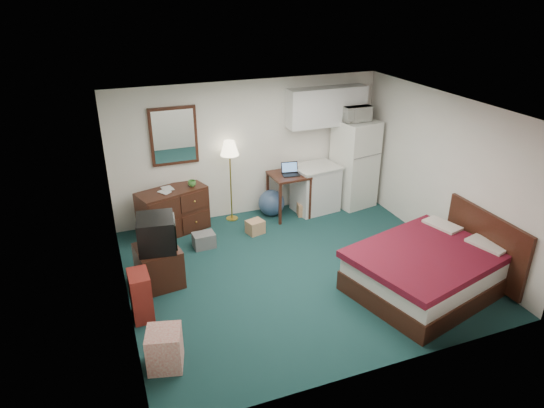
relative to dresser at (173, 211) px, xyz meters
name	(u,v)px	position (x,y,z in m)	size (l,w,h in m)	color
floor	(297,270)	(1.52, -1.94, -0.40)	(5.00, 4.50, 0.01)	#103336
ceiling	(301,109)	(1.52, -1.94, 2.10)	(5.00, 4.50, 0.01)	silver
walls	(299,195)	(1.52, -1.94, 0.85)	(5.01, 4.51, 2.50)	silver
mirror	(174,136)	(0.17, 0.28, 1.25)	(0.80, 0.06, 1.00)	white
upper_cabinets	(327,107)	(2.97, 0.14, 1.55)	(1.50, 0.35, 0.70)	silver
headboard	(484,245)	(3.98, -3.08, 0.15)	(0.06, 1.56, 1.00)	#3B1A14
dresser	(173,211)	(0.00, 0.00, 0.00)	(1.17, 0.53, 0.80)	#3B1A14
floor_lamp	(231,181)	(1.09, 0.11, 0.36)	(0.33, 0.33, 1.51)	gold
desk	(288,195)	(2.13, -0.11, 0.02)	(0.65, 0.65, 0.83)	#3B1A14
exercise_ball	(271,203)	(1.84, 0.02, -0.15)	(0.49, 0.49, 0.49)	#344B70
kitchen_counter	(315,189)	(2.71, -0.07, 0.03)	(0.79, 0.60, 0.86)	silver
fridge	(354,163)	(3.53, -0.06, 0.44)	(0.69, 0.69, 1.68)	white
bed	(426,271)	(3.00, -3.08, -0.08)	(1.97, 1.54, 0.63)	#5E070E
tv_stand	(159,266)	(-0.50, -1.55, -0.11)	(0.58, 0.64, 0.58)	#3B1A14
suitcase	(141,296)	(-0.84, -2.26, -0.07)	(0.25, 0.41, 0.66)	maroon
retail_box	(165,349)	(-0.70, -3.27, -0.16)	(0.38, 0.38, 0.48)	white
file_bin	(204,240)	(0.36, -0.73, -0.27)	(0.35, 0.27, 0.25)	slate
cardboard_box_a	(255,227)	(1.31, -0.57, -0.28)	(0.28, 0.24, 0.24)	tan
cardboard_box_b	(303,209)	(2.39, -0.20, -0.28)	(0.20, 0.23, 0.23)	tan
laptop	(291,170)	(2.15, -0.17, 0.53)	(0.31, 0.25, 0.21)	black
crt_tv	(156,233)	(-0.48, -1.55, 0.43)	(0.52, 0.56, 0.48)	black
microwave	(356,112)	(3.47, -0.06, 1.46)	(0.52, 0.29, 0.35)	white
book_a	(161,188)	(-0.19, -0.12, 0.50)	(0.15, 0.02, 0.21)	tan
book_b	(162,184)	(-0.14, 0.03, 0.51)	(0.17, 0.02, 0.23)	tan
mug	(192,183)	(0.37, 0.02, 0.47)	(0.14, 0.11, 0.14)	#428236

